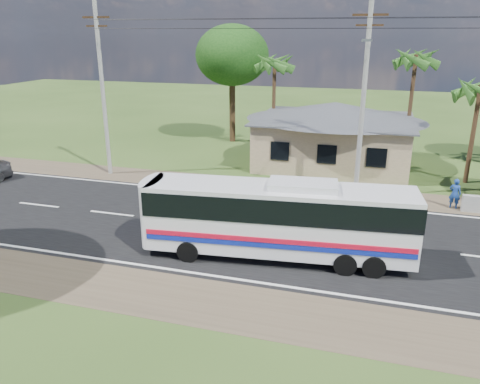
# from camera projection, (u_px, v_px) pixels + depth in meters

# --- Properties ---
(ground) EXTENTS (120.00, 120.00, 0.00)m
(ground) POSITION_uv_depth(u_px,v_px,m) (282.00, 234.00, 21.95)
(ground) COLOR #2A4418
(ground) RESTS_ON ground
(road) EXTENTS (120.00, 16.00, 0.03)m
(road) POSITION_uv_depth(u_px,v_px,m) (282.00, 234.00, 21.95)
(road) COLOR black
(road) RESTS_ON ground
(house) EXTENTS (12.40, 10.00, 5.00)m
(house) POSITION_uv_depth(u_px,v_px,m) (334.00, 127.00, 32.61)
(house) COLOR tan
(house) RESTS_ON ground
(utility_poles) EXTENTS (32.80, 2.22, 11.00)m
(utility_poles) POSITION_uv_depth(u_px,v_px,m) (357.00, 95.00, 25.24)
(utility_poles) COLOR #9E9E99
(utility_poles) RESTS_ON ground
(palm_near) EXTENTS (2.80, 2.80, 6.70)m
(palm_near) POSITION_uv_depth(u_px,v_px,m) (480.00, 90.00, 27.53)
(palm_near) COLOR #47301E
(palm_near) RESTS_ON ground
(palm_mid) EXTENTS (2.80, 2.80, 8.20)m
(palm_mid) POSITION_uv_depth(u_px,v_px,m) (416.00, 60.00, 32.07)
(palm_mid) COLOR #47301E
(palm_mid) RESTS_ON ground
(palm_far) EXTENTS (2.80, 2.80, 7.70)m
(palm_far) POSITION_uv_depth(u_px,v_px,m) (275.00, 64.00, 35.35)
(palm_far) COLOR #47301E
(palm_far) RESTS_ON ground
(tree_behind_house) EXTENTS (6.00, 6.00, 9.61)m
(tree_behind_house) POSITION_uv_depth(u_px,v_px,m) (232.00, 56.00, 38.08)
(tree_behind_house) COLOR #47301E
(tree_behind_house) RESTS_ON ground
(coach_bus) EXTENTS (11.07, 3.46, 3.38)m
(coach_bus) POSITION_uv_depth(u_px,v_px,m) (279.00, 214.00, 19.07)
(coach_bus) COLOR silver
(coach_bus) RESTS_ON ground
(motorcycle) EXTENTS (1.96, 1.32, 0.97)m
(motorcycle) POSITION_uv_depth(u_px,v_px,m) (383.00, 196.00, 25.47)
(motorcycle) COLOR black
(motorcycle) RESTS_ON ground
(person) EXTENTS (0.68, 0.54, 1.64)m
(person) POSITION_uv_depth(u_px,v_px,m) (455.00, 193.00, 24.91)
(person) COLOR navy
(person) RESTS_ON ground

